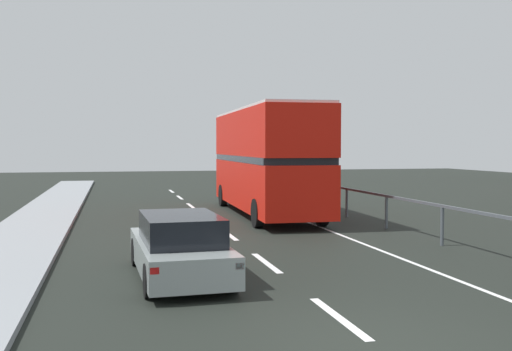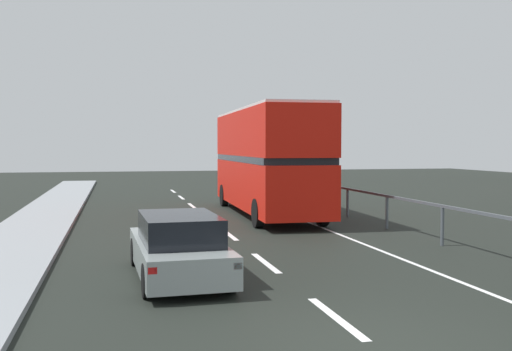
% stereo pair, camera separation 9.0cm
% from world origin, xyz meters
% --- Properties ---
extents(ground_plane, '(75.56, 120.00, 0.10)m').
position_xyz_m(ground_plane, '(0.00, 0.00, -0.05)').
color(ground_plane, black).
extents(lane_paint_markings, '(3.54, 46.00, 0.01)m').
position_xyz_m(lane_paint_markings, '(1.98, 8.73, 0.00)').
color(lane_paint_markings, silver).
rests_on(lane_paint_markings, ground).
extents(bridge_side_railing, '(0.10, 42.00, 1.15)m').
position_xyz_m(bridge_side_railing, '(5.42, 9.00, 0.93)').
color(bridge_side_railing, '#4A5057').
rests_on(bridge_side_railing, ground).
extents(double_decker_bus_red, '(2.80, 10.67, 4.28)m').
position_xyz_m(double_decker_bus_red, '(2.50, 15.71, 2.29)').
color(double_decker_bus_red, red).
rests_on(double_decker_bus_red, ground).
extents(hatchback_car_near, '(1.89, 4.59, 1.37)m').
position_xyz_m(hatchback_car_near, '(-2.19, 4.82, 0.66)').
color(hatchback_car_near, gray).
rests_on(hatchback_car_near, ground).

